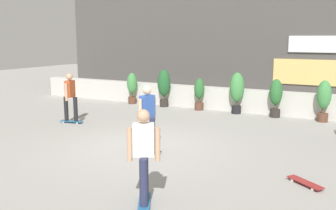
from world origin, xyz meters
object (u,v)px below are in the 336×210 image
Objects in this scene: skater_far_left at (70,96)px; skater_mid_plaza at (147,116)px; potted_plant_3 at (237,90)px; skater_far_right at (144,153)px; potted_plant_1 at (164,85)px; potted_plant_5 at (324,98)px; skateboard_near_camera at (305,182)px; potted_plant_4 at (276,96)px; potted_plant_2 at (199,93)px; potted_plant_0 at (132,86)px.

skater_mid_plaza is at bearing -22.07° from skater_far_left.
potted_plant_3 is 0.93× the size of skater_far_right.
potted_plant_3 is 0.93× the size of skater_mid_plaza.
potted_plant_1 reaches higher than potted_plant_5.
potted_plant_3 reaches higher than skateboard_near_camera.
potted_plant_4 is at bearing -0.00° from potted_plant_3.
skater_mid_plaza reaches higher than potted_plant_4.
skater_far_right reaches higher than potted_plant_1.
skater_far_right reaches higher than skateboard_near_camera.
potted_plant_4 is at bearing 180.00° from potted_plant_5.
skater_far_right is at bearing -103.13° from potted_plant_5.
skater_mid_plaza reaches higher than potted_plant_5.
skater_far_left is at bearing -136.68° from potted_plant_3.
skater_far_left is (-4.47, -4.21, 0.02)m from potted_plant_3.
skater_mid_plaza is at bearing -79.53° from potted_plant_2.
potted_plant_5 is (4.63, 0.00, 0.12)m from potted_plant_2.
potted_plant_1 is 0.92× the size of skater_mid_plaza.
potted_plant_2 is 0.89× the size of potted_plant_5.
skateboard_near_camera is (0.33, -6.31, -0.77)m from potted_plant_5.
skateboard_near_camera is at bearing -51.78° from potted_plant_2.
skater_mid_plaza is at bearing -53.77° from potted_plant_0.
potted_plant_5 is 6.83m from skater_mid_plaza.
potted_plant_5 is at bearing 0.00° from potted_plant_0.
skater_far_left is at bearing -150.83° from potted_plant_5.
skateboard_near_camera is at bearing -86.97° from potted_plant_5.
skater_far_left reaches higher than potted_plant_1.
potted_plant_0 reaches higher than skateboard_near_camera.
potted_plant_2 is 4.63m from potted_plant_5.
potted_plant_4 is at bearing 0.00° from potted_plant_2.
potted_plant_4 is 0.83× the size of skater_far_right.
potted_plant_1 reaches higher than potted_plant_0.
potted_plant_2 is 8.05m from skateboard_near_camera.
potted_plant_2 is at bearing 180.00° from potted_plant_5.
skateboard_near_camera is at bearing -37.69° from potted_plant_0.
potted_plant_3 reaches higher than potted_plant_4.
potted_plant_0 reaches higher than potted_plant_2.
potted_plant_0 is at bearing 180.00° from potted_plant_5.
skater_far_right is (1.09, -8.55, 0.02)m from potted_plant_3.
potted_plant_2 is (1.60, 0.00, -0.21)m from potted_plant_1.
potted_plant_0 is 1.77× the size of skateboard_near_camera.
potted_plant_2 is at bearing 55.31° from skater_far_left.
potted_plant_1 is 1.11× the size of potted_plant_4.
skater_far_right is at bearing -38.01° from skater_far_left.
potted_plant_3 is at bearing 118.44° from skateboard_near_camera.
potted_plant_1 is 1.62m from potted_plant_2.
potted_plant_4 reaches higher than skateboard_near_camera.
skater_far_left is (-7.55, -4.21, 0.11)m from potted_plant_5.
potted_plant_1 is 0.92× the size of skater_far_left.
skater_mid_plaza reaches higher than potted_plant_0.
skater_mid_plaza is (4.27, -5.83, 0.18)m from potted_plant_0.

